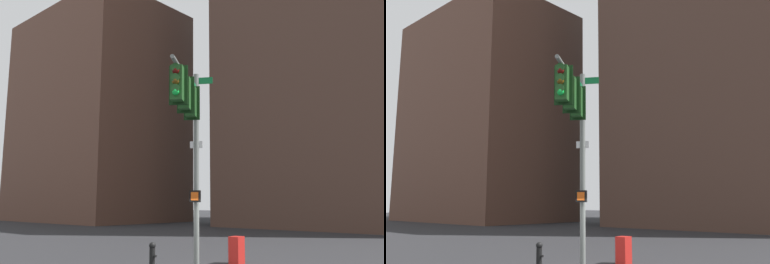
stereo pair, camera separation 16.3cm
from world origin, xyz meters
The scene contains 5 objects.
signal_pole_assembly centered at (0.32, -1.52, 4.98)m, with size 2.71×3.92×6.98m.
fire_hydrant centered at (-2.98, 0.04, 0.47)m, with size 0.34×0.26×0.87m.
newspaper_box centered at (-0.80, 2.53, 0.53)m, with size 0.44×0.56×1.05m, color red.
building_brick_nearside centered at (-6.87, 31.37, 19.82)m, with size 22.69×18.15×39.65m, color #4C3328.
building_brick_midblock centered at (-38.92, 22.78, 14.01)m, with size 22.50×15.25×28.01m, color brown.
Camera 2 is at (9.41, -11.37, 2.35)m, focal length 39.55 mm.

